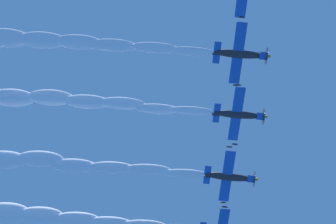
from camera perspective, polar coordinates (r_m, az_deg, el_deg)
The scene contains 4 objects.
airplane_left_wingman at distance 76.08m, azimuth 7.23°, elevation -7.49°, with size 8.29×8.56×3.32m.
airplane_right_wingman at distance 75.64m, azimuth 8.31°, elevation -0.31°, with size 8.26×8.51×3.22m.
airplane_outer_left at distance 71.96m, azimuth 8.49°, elevation 6.66°, with size 8.25×8.61×3.12m.
smoke_trail_right_wingman at distance 80.65m, azimuth -18.95°, elevation 1.76°, with size 45.79×27.43×5.24m.
Camera 1 is at (6.94, 21.93, 1.50)m, focal length 52.50 mm.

